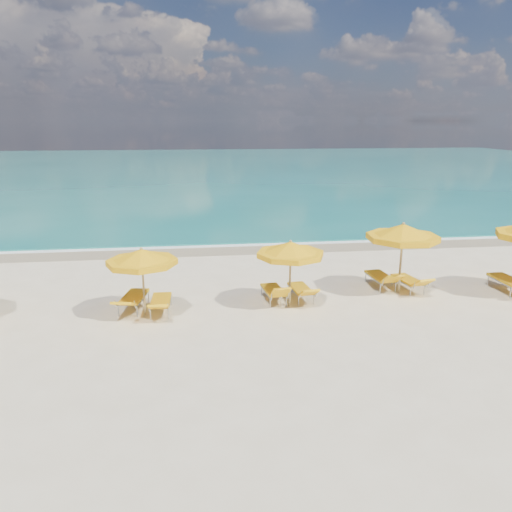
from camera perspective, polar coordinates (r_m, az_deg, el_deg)
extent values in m
plane|color=beige|center=(16.00, 0.70, -5.55)|extent=(120.00, 120.00, 0.00)
cube|color=#126860|center=(63.11, -5.54, 9.97)|extent=(120.00, 80.00, 0.30)
cube|color=tan|center=(23.02, -1.90, 0.93)|extent=(120.00, 2.60, 0.01)
cube|color=white|center=(23.80, -2.08, 1.40)|extent=(120.00, 1.20, 0.03)
cube|color=white|center=(32.55, -14.19, 4.70)|extent=(14.00, 0.36, 0.05)
cube|color=white|center=(40.51, 7.18, 7.03)|extent=(18.00, 0.30, 0.05)
cylinder|color=tan|center=(15.16, -12.75, -3.07)|extent=(0.06, 0.06, 2.03)
cone|color=#FFB50D|center=(14.92, -12.94, 0.04)|extent=(2.08, 2.08, 0.41)
cylinder|color=#FFB50D|center=(14.97, -12.90, -0.69)|extent=(2.10, 2.10, 0.16)
sphere|color=tan|center=(14.87, -12.99, 0.81)|extent=(0.09, 0.09, 0.09)
cylinder|color=tan|center=(15.60, 3.91, -2.15)|extent=(0.06, 0.06, 2.05)
cone|color=#FFB50D|center=(15.37, 3.97, 0.92)|extent=(2.17, 2.17, 0.41)
cylinder|color=#FFB50D|center=(15.42, 3.95, 0.20)|extent=(2.18, 2.18, 0.16)
sphere|color=tan|center=(15.32, 3.98, 1.68)|extent=(0.09, 0.09, 0.09)
cylinder|color=tan|center=(17.42, 16.22, -0.38)|extent=(0.07, 0.07, 2.34)
cone|color=#FFB50D|center=(17.19, 16.46, 2.78)|extent=(3.03, 3.03, 0.47)
cylinder|color=#FFB50D|center=(17.24, 16.41, 2.03)|extent=(3.05, 3.05, 0.19)
sphere|color=tan|center=(17.14, 16.52, 3.56)|extent=(0.10, 0.10, 0.10)
cube|color=yellow|center=(15.99, -13.76, -4.52)|extent=(0.85, 1.46, 0.08)
cube|color=yellow|center=(15.07, -14.86, -5.30)|extent=(0.72, 0.73, 0.32)
cube|color=yellow|center=(15.57, -10.81, -4.99)|extent=(0.60, 1.29, 0.08)
cube|color=yellow|center=(14.68, -11.12, -5.70)|extent=(0.58, 0.59, 0.33)
cube|color=yellow|center=(16.24, 1.98, -3.88)|extent=(0.69, 1.31, 0.08)
cube|color=yellow|center=(15.40, 2.81, -4.18)|extent=(0.61, 0.55, 0.45)
cube|color=yellow|center=(16.46, 5.09, -3.70)|extent=(0.67, 1.28, 0.08)
cube|color=yellow|center=(15.64, 6.08, -4.17)|extent=(0.60, 0.59, 0.36)
cube|color=yellow|center=(18.09, 13.97, -2.24)|extent=(0.69, 1.38, 0.08)
cube|color=yellow|center=(17.25, 15.31, -2.54)|extent=(0.64, 0.60, 0.43)
cube|color=yellow|center=(18.03, 16.91, -2.58)|extent=(0.75, 1.34, 0.08)
cube|color=yellow|center=(17.29, 18.53, -2.90)|extent=(0.64, 0.62, 0.39)
cube|color=yellow|center=(19.19, 26.71, -2.40)|extent=(0.64, 1.40, 0.09)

